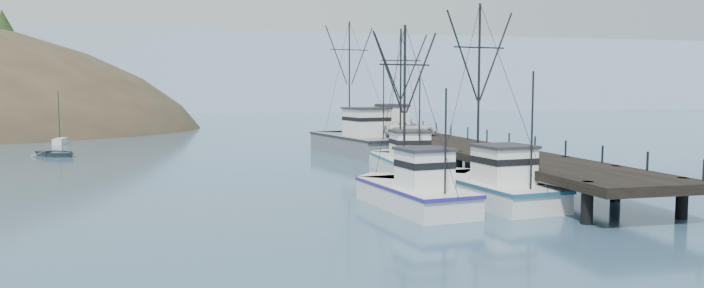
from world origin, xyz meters
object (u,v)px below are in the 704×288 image
trawler_far (404,162)px  work_vessel (356,141)px  trawler_mid (411,192)px  pickup_truck (410,128)px  pier (464,148)px  trawler_near (487,186)px  motorboat (57,156)px  pier_shed (392,117)px

trawler_far → work_vessel: 14.98m
trawler_mid → pickup_truck: trawler_mid is taller
trawler_far → pier: bearing=4.9°
trawler_near → motorboat: 42.91m
pickup_truck → trawler_near: bearing=174.4°
trawler_far → pickup_truck: (4.18, 10.75, 1.88)m
pickup_truck → motorboat: size_ratio=1.05×
trawler_mid → work_vessel: work_vessel is taller
pier → trawler_near: 13.92m
work_vessel → motorboat: bearing=172.1°
trawler_far → work_vessel: (-0.01, 14.98, 0.41)m
pier_shed → pickup_truck: (-0.59, -7.69, -0.72)m
pier → pickup_truck: size_ratio=8.71×
trawler_mid → trawler_near: bearing=10.4°
trawler_near → trawler_far: (-0.72, 12.75, 0.00)m
pier → pier_shed: 18.09m
pickup_truck → motorboat: (-32.42, 8.16, -2.70)m
trawler_far → pier_shed: size_ratio=3.52×
trawler_near → pickup_truck: (3.46, 23.50, 1.88)m
trawler_far → motorboat: 33.99m
trawler_mid → motorboat: bearing=126.6°
pier_shed → pier: bearing=-89.0°
pier_shed → trawler_near: bearing=-97.4°
trawler_far → pickup_truck: bearing=68.7°
trawler_far → work_vessel: size_ratio=0.69×
trawler_near → trawler_mid: (-4.79, -0.88, -0.00)m
pier → pickup_truck: 10.40m
pier → trawler_far: (-5.09, -0.44, -0.87)m
trawler_far → pickup_truck: trawler_far is taller
trawler_far → pier_shed: bearing=75.5°
pier → motorboat: (-33.33, 18.47, -1.69)m
trawler_far → pier_shed: 19.22m
pier → trawler_near: size_ratio=3.84×
work_vessel → pier_shed: work_vessel is taller
trawler_mid → motorboat: size_ratio=2.08×
trawler_mid → pier_shed: 33.37m
pier → motorboat: pier is taller
trawler_mid → motorboat: 40.54m
trawler_far → work_vessel: work_vessel is taller
work_vessel → pier_shed: size_ratio=5.07×
pier → trawler_near: bearing=-108.3°
work_vessel → pickup_truck: bearing=-45.2°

